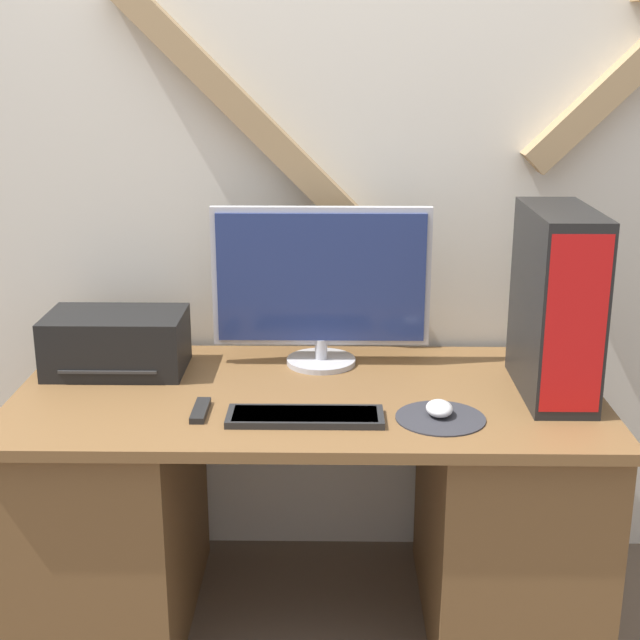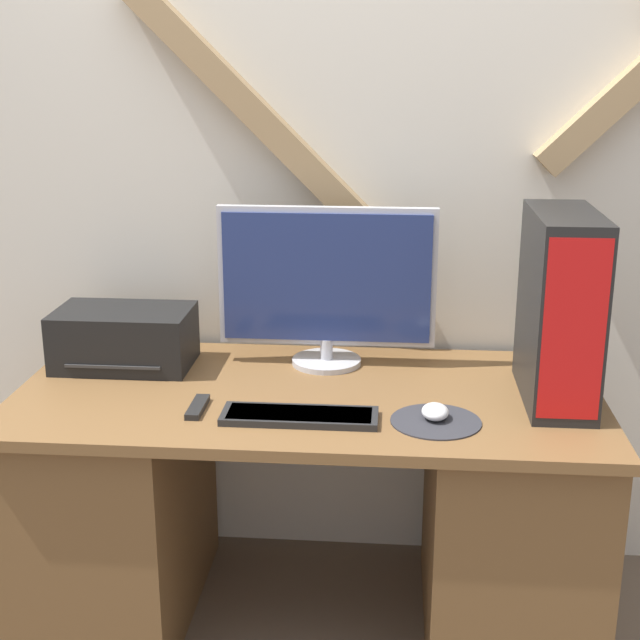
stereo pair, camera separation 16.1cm
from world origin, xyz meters
name	(u,v)px [view 2 (the right image)]	position (x,y,z in m)	size (l,w,h in m)	color
wall_back	(325,133)	(0.01, 0.83, 1.36)	(6.40, 0.13, 2.70)	silver
desk	(308,503)	(0.00, 0.39, 0.37)	(1.58, 0.77, 0.71)	brown
monitor	(327,283)	(0.03, 0.61, 0.95)	(0.63, 0.20, 0.47)	#B7B7BC
keyboard	(298,416)	(0.00, 0.19, 0.72)	(0.39, 0.12, 0.02)	black
mousepad	(436,421)	(0.34, 0.20, 0.71)	(0.23, 0.23, 0.00)	#2D2D33
mouse	(435,412)	(0.34, 0.22, 0.73)	(0.07, 0.09, 0.04)	silver
computer_tower	(560,308)	(0.65, 0.39, 0.96)	(0.16, 0.40, 0.50)	black
printer	(124,338)	(-0.55, 0.55, 0.79)	(0.39, 0.25, 0.17)	black
remote_control	(198,407)	(-0.27, 0.23, 0.72)	(0.04, 0.14, 0.02)	black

